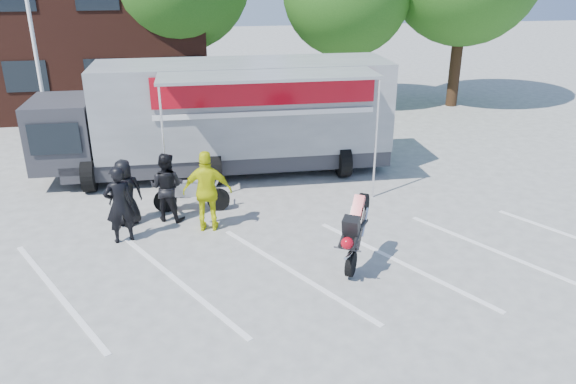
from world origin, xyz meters
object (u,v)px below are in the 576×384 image
object	(u,v)px
spectator_leather_a	(125,192)
spectator_leather_b	(120,204)
parked_motorcycle	(193,211)
spectator_hivis	(208,191)
spectator_leather_c	(166,187)
stunt_bike_rider	(357,264)
transporter_truck	(230,171)

from	to	relation	value
spectator_leather_a	spectator_leather_b	xyz separation A→B (m)	(-0.03, -0.96, 0.09)
parked_motorcycle	spectator_hivis	bearing A→B (deg)	-155.81
spectator_leather_a	spectator_leather_b	world-z (taller)	spectator_leather_b
spectator_leather_b	spectator_leather_c	size ratio (longest dim) A/B	1.05
spectator_hivis	spectator_leather_b	bearing A→B (deg)	15.43
stunt_bike_rider	spectator_leather_b	bearing A→B (deg)	-170.85
spectator_leather_c	spectator_leather_b	bearing A→B (deg)	66.81
spectator_leather_c	transporter_truck	bearing A→B (deg)	-97.21
transporter_truck	spectator_leather_a	distance (m)	4.48
spectator_leather_a	spectator_leather_c	size ratio (longest dim) A/B	0.95
spectator_leather_b	spectator_leather_c	distance (m)	1.46
spectator_leather_b	spectator_hivis	distance (m)	2.05
spectator_leather_b	spectator_leather_c	world-z (taller)	spectator_leather_b
stunt_bike_rider	spectator_leather_c	size ratio (longest dim) A/B	1.01
transporter_truck	stunt_bike_rider	xyz separation A→B (m)	(2.30, -6.36, 0.00)
parked_motorcycle	spectator_leather_a	world-z (taller)	spectator_leather_a
transporter_truck	spectator_hivis	bearing A→B (deg)	-100.83
stunt_bike_rider	spectator_leather_b	size ratio (longest dim) A/B	0.96
parked_motorcycle	spectator_leather_a	size ratio (longest dim) A/B	1.21
transporter_truck	spectator_leather_a	bearing A→B (deg)	-129.19
spectator_leather_b	parked_motorcycle	bearing A→B (deg)	-156.47
parked_motorcycle	spectator_hivis	world-z (taller)	spectator_hivis
transporter_truck	spectator_leather_b	distance (m)	5.28
spectator_leather_b	spectator_leather_c	bearing A→B (deg)	-153.21
stunt_bike_rider	parked_motorcycle	bearing A→B (deg)	165.81
transporter_truck	stunt_bike_rider	bearing A→B (deg)	-69.64
transporter_truck	parked_motorcycle	world-z (taller)	transporter_truck
spectator_leather_b	spectator_hivis	size ratio (longest dim) A/B	0.93
transporter_truck	spectator_leather_b	size ratio (longest dim) A/B	5.71
parked_motorcycle	spectator_leather_b	size ratio (longest dim) A/B	1.09
transporter_truck	spectator_hivis	world-z (taller)	spectator_hivis
parked_motorcycle	spectator_leather_c	world-z (taller)	spectator_leather_c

